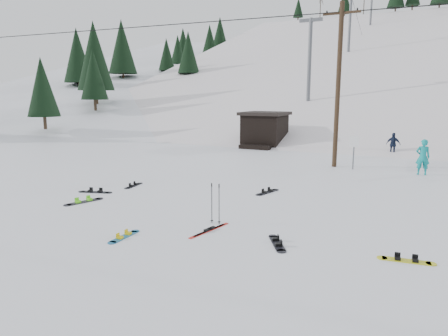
% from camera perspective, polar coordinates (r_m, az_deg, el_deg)
% --- Properties ---
extents(ground, '(200.00, 200.00, 0.00)m').
position_cam_1_polar(ground, '(11.85, -8.80, -9.67)').
color(ground, white).
rests_on(ground, ground).
extents(ski_slope, '(60.00, 85.24, 65.97)m').
position_cam_1_polar(ski_slope, '(66.30, 20.47, -4.34)').
color(ski_slope, white).
rests_on(ski_slope, ground).
extents(ridge_left, '(47.54, 95.03, 58.38)m').
position_cam_1_polar(ridge_left, '(72.71, -9.62, -1.76)').
color(ridge_left, white).
rests_on(ridge_left, ground).
extents(treeline_left, '(20.00, 64.00, 10.00)m').
position_cam_1_polar(treeline_left, '(63.74, -12.75, 6.44)').
color(treeline_left, black).
rests_on(treeline_left, ground).
extents(treeline_crest, '(50.00, 6.00, 10.00)m').
position_cam_1_polar(treeline_crest, '(95.31, 23.14, 7.07)').
color(treeline_crest, black).
rests_on(treeline_crest, ski_slope).
extents(utility_pole, '(2.00, 0.26, 9.00)m').
position_cam_1_polar(utility_pole, '(23.46, 16.01, 11.53)').
color(utility_pole, '#3A2819').
rests_on(utility_pole, ground).
extents(trail_sign, '(0.50, 0.09, 1.85)m').
position_cam_1_polar(trail_sign, '(23.00, 18.07, 2.94)').
color(trail_sign, '#595B60').
rests_on(trail_sign, ground).
extents(lift_hut, '(3.40, 4.10, 2.75)m').
position_cam_1_polar(lift_hut, '(32.21, 5.80, 5.52)').
color(lift_hut, black).
rests_on(lift_hut, ground).
extents(lift_tower_near, '(2.20, 0.36, 8.00)m').
position_cam_1_polar(lift_tower_near, '(40.59, 12.15, 15.51)').
color(lift_tower_near, '#595B60').
rests_on(lift_tower_near, ski_slope).
extents(lift_tower_mid, '(2.20, 0.36, 8.00)m').
position_cam_1_polar(lift_tower_mid, '(60.82, 17.57, 19.64)').
color(lift_tower_mid, '#595B60').
rests_on(lift_tower_mid, ski_slope).
extents(lift_tower_far, '(2.20, 0.36, 8.00)m').
position_cam_1_polar(lift_tower_far, '(81.46, 20.36, 21.63)').
color(lift_tower_far, '#595B60').
rests_on(lift_tower_far, ski_slope).
extents(hero_snowboard, '(0.27, 1.28, 0.09)m').
position_cam_1_polar(hero_snowboard, '(12.03, -14.09, -9.44)').
color(hero_snowboard, '#176698').
rests_on(hero_snowboard, ground).
extents(hero_skis, '(0.44, 1.74, 0.09)m').
position_cam_1_polar(hero_skis, '(12.19, -2.10, -8.83)').
color(hero_skis, '#AF1A11').
rests_on(hero_skis, ground).
extents(ski_poles, '(0.36, 0.09, 1.30)m').
position_cam_1_polar(ski_poles, '(12.70, -1.24, -5.02)').
color(ski_poles, black).
rests_on(ski_poles, ground).
extents(board_scatter_a, '(1.43, 0.66, 0.10)m').
position_cam_1_polar(board_scatter_a, '(17.70, -17.91, -3.25)').
color(board_scatter_a, black).
rests_on(board_scatter_a, ground).
extents(board_scatter_b, '(0.41, 1.32, 0.09)m').
position_cam_1_polar(board_scatter_b, '(18.48, -12.79, -2.45)').
color(board_scatter_b, black).
rests_on(board_scatter_b, ground).
extents(board_scatter_c, '(0.67, 1.54, 0.11)m').
position_cam_1_polar(board_scatter_c, '(16.25, -19.39, -4.52)').
color(board_scatter_c, black).
rests_on(board_scatter_c, ground).
extents(board_scatter_d, '(0.84, 1.23, 0.10)m').
position_cam_1_polar(board_scatter_d, '(11.27, 7.59, -10.56)').
color(board_scatter_d, black).
rests_on(board_scatter_d, ground).
extents(board_scatter_e, '(1.35, 0.41, 0.10)m').
position_cam_1_polar(board_scatter_e, '(11.04, 24.59, -11.90)').
color(board_scatter_e, yellow).
rests_on(board_scatter_e, ground).
extents(board_scatter_f, '(0.57, 1.44, 0.10)m').
position_cam_1_polar(board_scatter_f, '(16.92, 6.22, -3.41)').
color(board_scatter_f, black).
rests_on(board_scatter_f, ground).
extents(skier_teal, '(0.73, 0.54, 1.85)m').
position_cam_1_polar(skier_teal, '(22.83, 26.52, 1.41)').
color(skier_teal, '#0E8D8E').
rests_on(skier_teal, ground).
extents(skier_navy, '(0.95, 0.47, 1.56)m').
position_cam_1_polar(skier_navy, '(29.27, 23.02, 3.13)').
color(skier_navy, '#17203A').
rests_on(skier_navy, ground).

